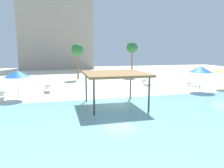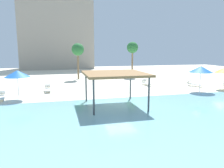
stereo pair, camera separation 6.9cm
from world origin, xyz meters
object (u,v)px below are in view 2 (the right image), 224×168
Objects in this scene: lounge_chair_1 at (146,82)px; lounge_chair_2 at (193,83)px; beach_umbrella_blue_1 at (201,69)px; lounge_chair_0 at (1,96)px; lounge_chair_3 at (48,89)px; beach_umbrella_blue_0 at (17,74)px; palm_tree_0 at (78,50)px; shade_pavilion at (115,75)px; palm_tree_1 at (132,48)px.

lounge_chair_2 is at bearing 66.17° from lounge_chair_1.
beach_umbrella_blue_1 reaches higher than lounge_chair_0.
lounge_chair_0 is 4.87m from lounge_chair_3.
lounge_chair_1 is at bearing 17.05° from beach_umbrella_blue_0.
lounge_chair_2 is at bearing -36.92° from palm_tree_0.
lounge_chair_3 is (-5.53, 7.54, -2.25)m from shade_pavilion.
lounge_chair_1 is (6.69, 9.04, -2.25)m from shade_pavilion.
shade_pavilion is at bearing -161.69° from beach_umbrella_blue_1.
lounge_chair_2 is 0.33× the size of palm_tree_1.
lounge_chair_0 is at bearing 174.52° from beach_umbrella_blue_0.
palm_tree_1 is at bearing 169.06° from lounge_chair_2.
palm_tree_0 is 0.94× the size of palm_tree_1.
lounge_chair_2 is (5.44, -2.24, 0.00)m from lounge_chair_1.
beach_umbrella_blue_0 is 0.96× the size of beach_umbrella_blue_1.
palm_tree_0 reaches higher than lounge_chair_3.
palm_tree_1 is (15.84, 13.29, 2.44)m from beach_umbrella_blue_0.
lounge_chair_0 is at bearing -56.69° from lounge_chair_3.
lounge_chair_2 is (1.59, 3.31, -2.13)m from beach_umbrella_blue_1.
lounge_chair_2 is (20.10, 2.25, -2.04)m from beach_umbrella_blue_0.
palm_tree_1 is (17.36, 13.14, 4.48)m from lounge_chair_0.
palm_tree_0 is 9.28m from palm_tree_1.
beach_umbrella_blue_0 reaches higher than lounge_chair_2.
palm_tree_0 is (6.61, 12.39, 2.12)m from beach_umbrella_blue_0.
lounge_chair_3 is at bearing -124.43° from lounge_chair_2.
palm_tree_1 reaches higher than palm_tree_0.
lounge_chair_0 is 0.33× the size of palm_tree_1.
shade_pavilion is at bearing -92.76° from lounge_chair_2.
beach_umbrella_blue_0 is 20.82m from palm_tree_1.
lounge_chair_1 is (14.65, 4.49, -2.04)m from beach_umbrella_blue_0.
lounge_chair_0 is 0.35× the size of palm_tree_0.
lounge_chair_0 is at bearing -142.86° from palm_tree_1.
shade_pavilion reaches higher than lounge_chair_2.
shade_pavilion is at bearing -85.44° from palm_tree_0.
lounge_chair_0 is 1.02× the size of lounge_chair_3.
beach_umbrella_blue_1 reaches higher than lounge_chair_2.
beach_umbrella_blue_0 reaches higher than lounge_chair_0.
shade_pavilion is 17.09m from palm_tree_0.
lounge_chair_3 is at bearing 165.86° from beach_umbrella_blue_1.
lounge_chair_0 is (-9.48, 4.69, -2.25)m from shade_pavilion.
lounge_chair_2 is at bearing 6.40° from beach_umbrella_blue_0.
shade_pavilion is 11.11m from beach_umbrella_blue_1.
lounge_chair_1 is at bearing -44.47° from palm_tree_0.
shade_pavilion is 9.62m from lounge_chair_3.
lounge_chair_1 and lounge_chair_3 have the same top height.
beach_umbrella_blue_1 is at bearing -3.27° from beach_umbrella_blue_0.
beach_umbrella_blue_0 is at bearing 176.73° from beach_umbrella_blue_1.
lounge_chair_1 is 0.34× the size of palm_tree_0.
shade_pavilion is at bearing 33.77° from lounge_chair_3.
palm_tree_0 reaches higher than lounge_chair_1.
lounge_chair_1 is 5.89m from lounge_chair_2.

